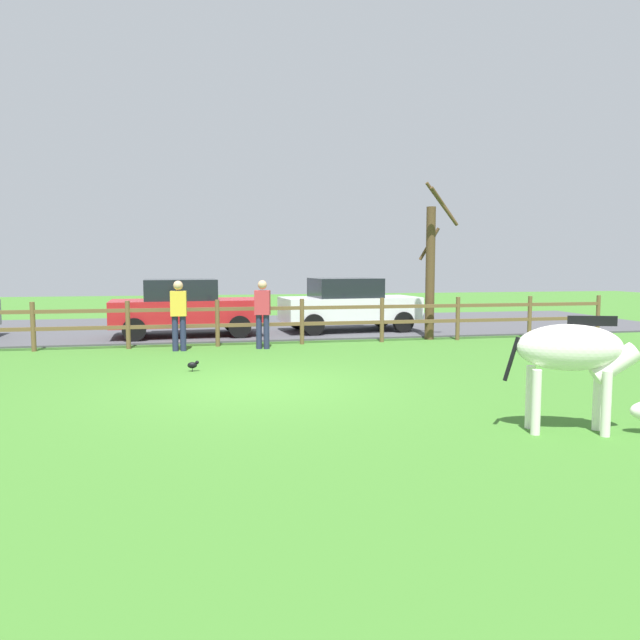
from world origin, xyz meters
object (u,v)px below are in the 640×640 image
Objects in this scene: zebra at (576,356)px; crow_on_grass at (193,365)px; bare_tree at (431,267)px; visitor_left_of_tree at (263,311)px; visitor_right_of_tree at (179,312)px; parked_car_white at (348,304)px; parked_car_red at (185,307)px.

zebra is 8.77× the size of crow_on_grass.
crow_on_grass is at bearing -149.51° from bare_tree.
visitor_left_of_tree reaches higher than zebra.
parked_car_white is at bearing 31.18° from visitor_right_of_tree.
zebra is at bearing -58.34° from visitor_right_of_tree.
parked_car_red is at bearing 114.56° from zebra.
parked_car_white reaches higher than zebra.
parked_car_red is at bearing 165.28° from bare_tree.
bare_tree is at bearing 79.12° from zebra.
zebra is 8.40m from visitor_left_of_tree.
bare_tree is 4.80m from visitor_left_of_tree.
parked_car_white is 5.61m from visitor_right_of_tree.
parked_car_white is 1.01× the size of parked_car_red.
visitor_left_of_tree is at bearing -0.61° from visitor_right_of_tree.
parked_car_white is at bearing 51.90° from crow_on_grass.
bare_tree is at bearing 30.49° from crow_on_grass.
parked_car_red is 2.50× the size of visitor_left_of_tree.
parked_car_red is at bearing 92.62° from crow_on_grass.
zebra is at bearing -69.65° from visitor_left_of_tree.
zebra is 1.15× the size of visitor_right_of_tree.
zebra is at bearing -100.88° from bare_tree.
crow_on_grass is 7.28m from parked_car_white.
parked_car_red is at bearing 88.06° from visitor_right_of_tree.
zebra is at bearing -89.64° from parked_car_white.
bare_tree is 1.00× the size of parked_car_red.
parked_car_white reaches higher than crow_on_grass.
visitor_left_of_tree is (-4.60, -0.89, -1.03)m from bare_tree.
parked_car_red is (-4.78, 10.46, -0.08)m from zebra.
crow_on_grass is 0.13× the size of visitor_left_of_tree.
visitor_left_of_tree reaches higher than crow_on_grass.
crow_on_grass is (-4.54, 5.10, -0.80)m from zebra.
parked_car_white is 4.73m from parked_car_red.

